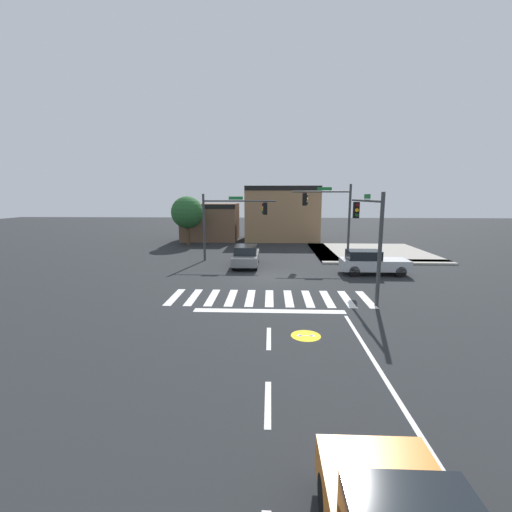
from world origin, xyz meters
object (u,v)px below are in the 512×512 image
at_px(traffic_signal_northeast, 330,210).
at_px(traffic_signal_northwest, 232,215).
at_px(roadside_tree, 187,213).
at_px(traffic_signal_southeast, 368,223).
at_px(car_silver, 371,262).
at_px(car_gray, 246,256).

xyz_separation_m(traffic_signal_northeast, traffic_signal_northwest, (-7.55, -0.05, -0.43)).
bearing_deg(traffic_signal_northwest, roadside_tree, 123.42).
relative_size(traffic_signal_southeast, car_silver, 1.37).
bearing_deg(roadside_tree, traffic_signal_northeast, -32.50).
relative_size(car_gray, car_silver, 1.06).
xyz_separation_m(car_gray, car_silver, (8.40, -2.34, 0.03)).
bearing_deg(traffic_signal_northeast, car_silver, 114.95).
bearing_deg(traffic_signal_northeast, traffic_signal_northwest, 0.39).
xyz_separation_m(traffic_signal_northeast, car_silver, (2.08, -4.47, -3.23)).
distance_m(traffic_signal_northwest, roadside_tree, 10.05).
bearing_deg(car_silver, traffic_signal_southeast, -109.95).
bearing_deg(traffic_signal_northwest, traffic_signal_northeast, 0.39).
relative_size(car_silver, roadside_tree, 0.85).
bearing_deg(car_gray, traffic_signal_northwest, -149.46).
bearing_deg(car_gray, roadside_tree, -147.14).
relative_size(traffic_signal_northwest, car_silver, 1.33).
distance_m(traffic_signal_southeast, car_silver, 5.54).
bearing_deg(traffic_signal_northwest, traffic_signal_southeast, -47.87).
height_order(traffic_signal_northwest, car_gray, traffic_signal_northwest).
bearing_deg(car_gray, traffic_signal_southeast, 45.03).
distance_m(traffic_signal_northwest, car_silver, 10.96).
bearing_deg(traffic_signal_southeast, car_gray, 45.03).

